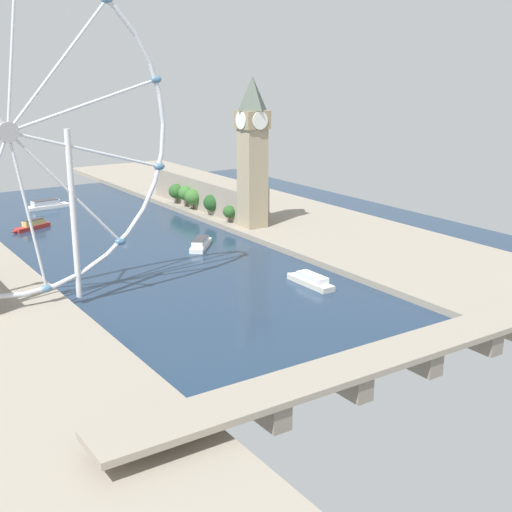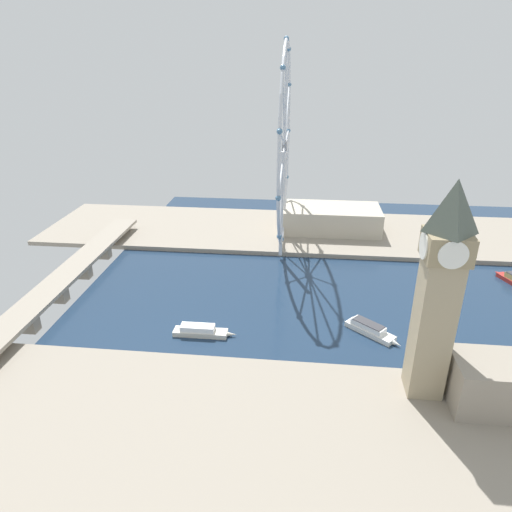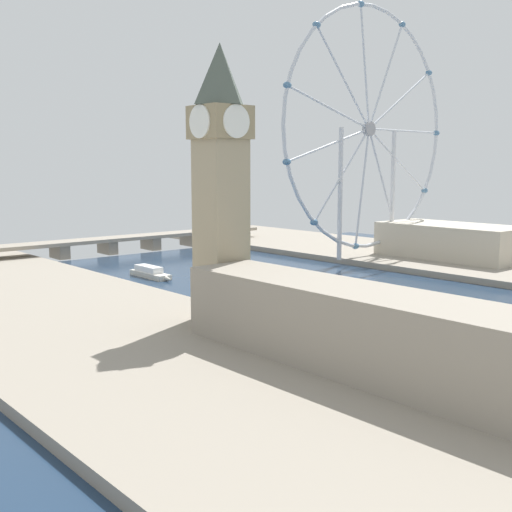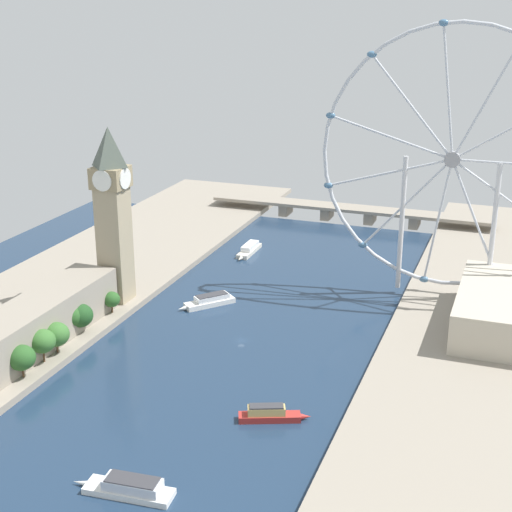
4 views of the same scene
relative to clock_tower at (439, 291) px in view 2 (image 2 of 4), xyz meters
The scene contains 9 objects.
ground_plane 87.35m from the clock_tower, 13.82° to the right, with size 378.34×378.34×0.00m, color #1E334C.
riverbank_left 58.65m from the clock_tower, 151.67° to the right, with size 90.00×520.00×3.00m, color gray.
riverbank_right 182.34m from the clock_tower, ahead, with size 90.00×520.00×3.00m, color gray.
clock_tower is the anchor object (origin of this frame).
ferris_wheel 162.38m from the clock_tower, 23.05° to the left, with size 128.05×3.20×131.04m.
riverside_hall 183.35m from the clock_tower, ahead, with size 37.24×74.07×17.67m, color #BCB29E.
river_bridge 200.48m from the clock_tower, 68.65° to the left, with size 190.34×16.69×9.43m.
tour_boat_0 110.80m from the clock_tower, 71.20° to the left, with size 6.80×30.55×5.20m.
tour_boat_1 63.30m from the clock_tower, 18.84° to the left, with size 22.86×25.40×5.50m.
Camera 2 is at (-221.60, 67.15, 123.89)m, focal length 32.07 mm.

